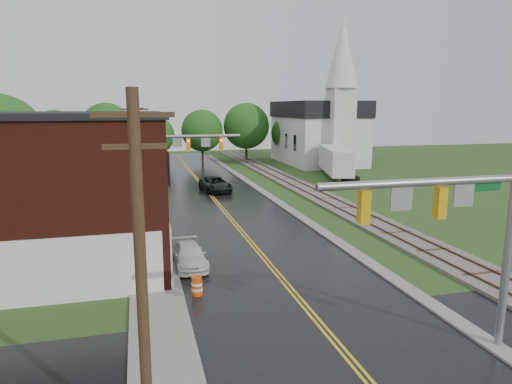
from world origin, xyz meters
name	(u,v)px	position (x,y,z in m)	size (l,w,h in m)	color
main_road	(216,202)	(0.00, 30.00, 0.00)	(10.00, 90.00, 0.02)	black
cross_road	(357,368)	(0.00, 2.00, 0.00)	(60.00, 9.00, 0.02)	black
curb_right	(259,190)	(5.40, 35.00, 0.00)	(0.80, 70.00, 0.12)	gray
sidewalk_left	(148,218)	(-6.20, 25.00, 0.00)	(2.40, 50.00, 0.12)	gray
brick_building	(26,193)	(-12.48, 15.00, 4.15)	(14.30, 10.30, 8.30)	#4E1910
yellow_house	(81,178)	(-11.00, 26.00, 3.20)	(8.00, 7.00, 6.40)	tan
darkred_building	(104,174)	(-10.00, 35.00, 2.20)	(7.00, 6.00, 4.40)	#3F0F0C
church	(321,125)	(20.00, 53.74, 5.83)	(10.40, 18.40, 20.00)	silver
railroad	(300,187)	(10.00, 35.00, 0.11)	(3.20, 80.00, 0.30)	#59544C
traffic_signal_near	(459,217)	(3.47, 2.00, 4.97)	(7.34, 0.30, 7.20)	gray
traffic_signal_far	(179,152)	(-3.47, 27.00, 4.97)	(7.34, 0.43, 7.20)	gray
utility_pole_a	(141,273)	(-6.80, 0.00, 4.72)	(1.80, 0.28, 9.00)	#382616
utility_pole_b	(138,163)	(-6.80, 22.00, 4.72)	(1.80, 0.28, 9.00)	#382616
utility_pole_c	(137,141)	(-6.80, 44.00, 4.72)	(1.80, 0.28, 9.00)	#382616
tree_left_b	(0,141)	(-17.85, 31.90, 5.72)	(7.60, 7.60, 9.69)	black
tree_left_c	(66,147)	(-13.85, 39.90, 4.51)	(6.00, 6.00, 7.65)	black
tree_left_e	(119,139)	(-8.85, 45.90, 4.81)	(6.40, 6.40, 8.16)	black
suv_dark	(215,184)	(0.80, 35.05, 0.75)	(2.49, 5.40, 1.50)	black
pickup_white	(189,256)	(-4.28, 13.35, 0.59)	(1.65, 4.05, 1.18)	white
semi_trailer	(335,160)	(16.50, 40.45, 2.20)	(5.34, 11.75, 3.67)	black
construction_barrel	(197,286)	(-4.39, 9.32, 0.44)	(0.50, 0.50, 0.89)	#DF4409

